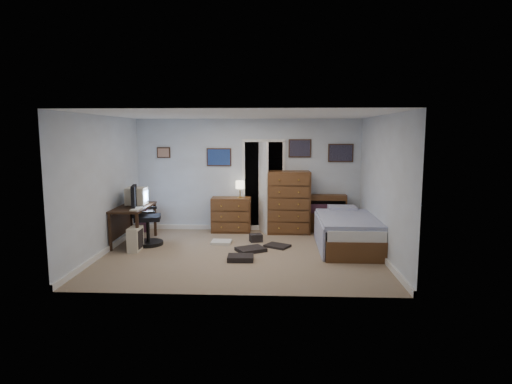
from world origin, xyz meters
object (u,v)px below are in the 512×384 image
(computer_desk, at_px, (129,215))
(office_chair, at_px, (144,222))
(tall_dresser, at_px, (288,202))
(low_dresser, at_px, (231,215))
(bed, at_px, (347,231))

(computer_desk, height_order, office_chair, office_chair)
(office_chair, relative_size, tall_dresser, 0.87)
(low_dresser, relative_size, tall_dresser, 0.63)
(office_chair, relative_size, bed, 0.57)
(low_dresser, xyz_separation_m, tall_dresser, (1.27, -0.02, 0.30))
(computer_desk, relative_size, bed, 0.62)
(tall_dresser, bearing_deg, office_chair, -158.95)
(low_dresser, bearing_deg, tall_dresser, -1.92)
(low_dresser, distance_m, bed, 2.66)
(computer_desk, relative_size, low_dresser, 1.49)
(office_chair, height_order, bed, office_chair)
(low_dresser, bearing_deg, bed, -28.66)
(office_chair, height_order, tall_dresser, tall_dresser)
(computer_desk, xyz_separation_m, tall_dresser, (3.19, 1.06, 0.11))
(computer_desk, height_order, bed, computer_desk)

